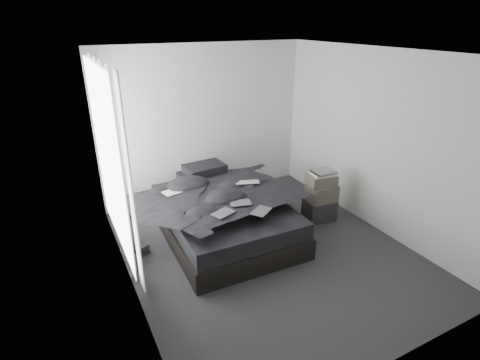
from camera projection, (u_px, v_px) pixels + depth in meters
name	position (u px, v px, depth m)	size (l,w,h in m)	color
floor	(266.00, 250.00, 5.16)	(3.60, 4.20, 0.01)	#313134
ceiling	(273.00, 52.00, 4.13)	(3.60, 4.20, 0.01)	white
wall_back	(205.00, 123.00, 6.36)	(3.60, 0.01, 2.60)	silver
wall_front	(409.00, 247.00, 2.93)	(3.60, 0.01, 2.60)	silver
wall_left	(122.00, 190.00, 3.89)	(0.01, 4.20, 2.60)	silver
wall_right	(376.00, 142.00, 5.40)	(0.01, 4.20, 2.60)	silver
window_left	(108.00, 159.00, 4.61)	(0.02, 2.00, 2.30)	white
curtain_left	(113.00, 164.00, 4.66)	(0.06, 2.12, 2.48)	white
bed	(225.00, 226.00, 5.48)	(1.65, 2.19, 0.30)	black
mattress	(224.00, 210.00, 5.37)	(1.59, 2.12, 0.23)	black
duvet	(226.00, 196.00, 5.23)	(1.61, 1.87, 0.25)	black
pillow_lower	(200.00, 177.00, 5.98)	(0.66, 0.45, 0.15)	black
pillow_upper	(205.00, 169.00, 5.93)	(0.62, 0.42, 0.14)	black
laptop	(248.00, 179.00, 5.42)	(0.35, 0.22, 0.03)	silver
comic_a	(223.00, 207.00, 4.64)	(0.28, 0.18, 0.01)	black
comic_b	(241.00, 197.00, 4.89)	(0.28, 0.18, 0.01)	black
comic_c	(261.00, 205.00, 4.68)	(0.28, 0.18, 0.01)	black
side_stand	(173.00, 214.00, 5.42)	(0.37, 0.37, 0.68)	black
papers	(172.00, 192.00, 5.28)	(0.26, 0.19, 0.01)	white
floor_books	(141.00, 248.00, 5.09)	(0.14, 0.21, 0.14)	black
box_lower	(319.00, 209.00, 5.91)	(0.45, 0.35, 0.33)	black
box_mid	(322.00, 193.00, 5.79)	(0.42, 0.33, 0.25)	#534D41
box_upper	(321.00, 180.00, 5.71)	(0.40, 0.32, 0.18)	#534D41
art_book_white	(323.00, 173.00, 5.67)	(0.34, 0.27, 0.03)	silver
art_book_snake	(324.00, 172.00, 5.65)	(0.33, 0.26, 0.03)	silver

